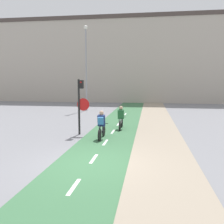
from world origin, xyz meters
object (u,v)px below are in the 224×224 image
at_px(traffic_light_pole, 80,100).
at_px(cyclist_far, 121,118).
at_px(cyclist_near, 101,125).
at_px(street_lamp_far, 86,60).

distance_m(traffic_light_pole, cyclist_far, 2.94).
bearing_deg(traffic_light_pole, cyclist_far, 42.33).
relative_size(traffic_light_pole, cyclist_near, 1.76).
height_order(traffic_light_pole, street_lamp_far, street_lamp_far).
bearing_deg(cyclist_far, cyclist_near, -104.11).
bearing_deg(traffic_light_pole, cyclist_near, -33.75).
xyz_separation_m(street_lamp_far, cyclist_near, (3.69, -11.52, -4.12)).
relative_size(cyclist_near, cyclist_far, 1.02).
bearing_deg(cyclist_near, traffic_light_pole, 146.25).
xyz_separation_m(cyclist_near, cyclist_far, (0.67, 2.68, -0.05)).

